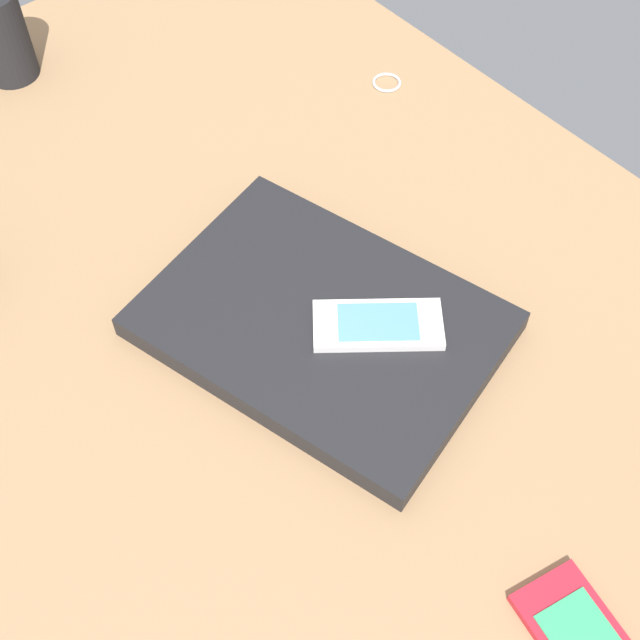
{
  "coord_description": "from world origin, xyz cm",
  "views": [
    {
      "loc": [
        -41.78,
        30.87,
        70.74
      ],
      "look_at": [
        -5.45,
        0.21,
        5.0
      ],
      "focal_mm": 48.47,
      "sensor_mm": 36.0,
      "label": 1
    }
  ],
  "objects_px": {
    "laptop_closed": "(320,325)",
    "cell_phone_on_laptop": "(378,325)",
    "key_ring": "(387,83)",
    "pen_cup": "(1,36)"
  },
  "relations": [
    {
      "from": "cell_phone_on_laptop",
      "to": "pen_cup",
      "type": "xyz_separation_m",
      "value": [
        0.58,
        0.07,
        0.03
      ]
    },
    {
      "from": "pen_cup",
      "to": "key_ring",
      "type": "distance_m",
      "value": 0.46
    },
    {
      "from": "laptop_closed",
      "to": "cell_phone_on_laptop",
      "type": "height_order",
      "value": "cell_phone_on_laptop"
    },
    {
      "from": "laptop_closed",
      "to": "key_ring",
      "type": "xyz_separation_m",
      "value": [
        0.23,
        -0.3,
        -0.01
      ]
    },
    {
      "from": "cell_phone_on_laptop",
      "to": "key_ring",
      "type": "xyz_separation_m",
      "value": [
        0.27,
        -0.27,
        -0.03
      ]
    },
    {
      "from": "laptop_closed",
      "to": "cell_phone_on_laptop",
      "type": "distance_m",
      "value": 0.06
    },
    {
      "from": "laptop_closed",
      "to": "cell_phone_on_laptop",
      "type": "bearing_deg",
      "value": -157.64
    },
    {
      "from": "laptop_closed",
      "to": "cell_phone_on_laptop",
      "type": "xyz_separation_m",
      "value": [
        -0.04,
        -0.03,
        0.02
      ]
    },
    {
      "from": "laptop_closed",
      "to": "key_ring",
      "type": "distance_m",
      "value": 0.38
    },
    {
      "from": "cell_phone_on_laptop",
      "to": "laptop_closed",
      "type": "bearing_deg",
      "value": 37.61
    }
  ]
}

